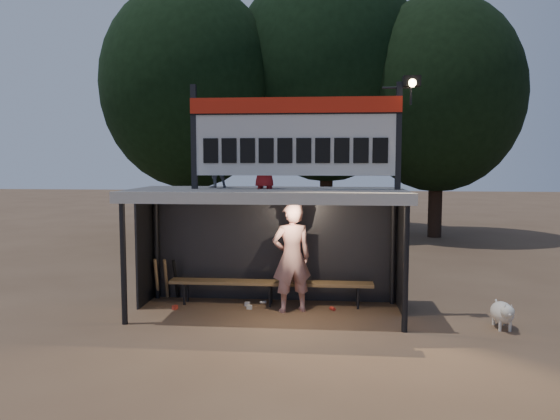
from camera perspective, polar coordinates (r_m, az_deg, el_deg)
The scene contains 13 objects.
ground at distance 10.37m, azimuth -1.33°, elevation -10.71°, with size 80.00×80.00×0.00m, color brown.
player at distance 10.24m, azimuth 1.23°, elevation -4.98°, with size 0.75×0.49×2.06m, color silver.
child_a at distance 10.56m, azimuth -6.80°, elevation 4.81°, with size 0.44×0.35×0.91m, color slate.
child_b at distance 10.13m, azimuth -1.61°, elevation 4.91°, with size 0.46×0.30×0.94m, color #A4191B.
dugout_shelter at distance 10.26m, azimuth -1.19°, elevation -0.37°, with size 5.10×2.08×2.32m.
scoreboard_assembly at distance 9.92m, azimuth 1.86°, elevation 7.98°, with size 4.10×0.27×1.99m.
bench at distance 10.79m, azimuth -0.99°, elevation -7.69°, with size 4.00×0.35×0.48m.
tree_left at distance 20.72m, azimuth -9.40°, elevation 12.61°, with size 6.46×6.46×9.27m.
tree_mid at distance 21.65m, azimuth 4.95°, elevation 14.08°, with size 7.22×7.22×10.36m.
tree_right at distance 20.89m, azimuth 16.18°, elevation 11.51°, with size 6.08×6.08×8.72m.
dog at distance 10.11m, azimuth 22.26°, elevation -9.89°, with size 0.36×0.81×0.49m.
bats at distance 11.49m, azimuth -11.82°, elevation -7.02°, with size 0.48×0.33×0.84m.
litter at distance 10.72m, azimuth -2.92°, elevation -9.97°, with size 3.12×0.65×0.08m.
Camera 1 is at (1.15, -9.90, 2.87)m, focal length 35.00 mm.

